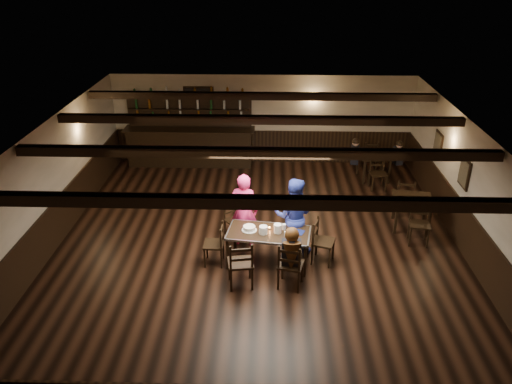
{
  "coord_description": "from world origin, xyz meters",
  "views": [
    {
      "loc": [
        0.25,
        -9.54,
        5.92
      ],
      "look_at": [
        -0.05,
        0.2,
        1.22
      ],
      "focal_mm": 35.0,
      "sensor_mm": 36.0,
      "label": 1
    }
  ],
  "objects_px": {
    "woman_pink": "(244,210)",
    "chair_near_left": "(241,262)",
    "dining_table": "(269,235)",
    "cake": "(249,228)",
    "chair_near_right": "(290,263)",
    "bar_counter": "(190,141)",
    "man_blue": "(293,216)"
  },
  "relations": [
    {
      "from": "chair_near_right",
      "to": "bar_counter",
      "type": "distance_m",
      "value": 6.9
    },
    {
      "from": "man_blue",
      "to": "woman_pink",
      "type": "bearing_deg",
      "value": -5.0
    },
    {
      "from": "chair_near_left",
      "to": "chair_near_right",
      "type": "xyz_separation_m",
      "value": [
        0.94,
        0.0,
        -0.02
      ]
    },
    {
      "from": "chair_near_left",
      "to": "chair_near_right",
      "type": "relative_size",
      "value": 1.03
    },
    {
      "from": "woman_pink",
      "to": "dining_table",
      "type": "bearing_deg",
      "value": 134.37
    },
    {
      "from": "bar_counter",
      "to": "woman_pink",
      "type": "bearing_deg",
      "value": -68.09
    },
    {
      "from": "bar_counter",
      "to": "dining_table",
      "type": "bearing_deg",
      "value": -65.88
    },
    {
      "from": "woman_pink",
      "to": "chair_near_left",
      "type": "bearing_deg",
      "value": 99.07
    },
    {
      "from": "chair_near_left",
      "to": "cake",
      "type": "distance_m",
      "value": 0.96
    },
    {
      "from": "woman_pink",
      "to": "cake",
      "type": "relative_size",
      "value": 5.48
    },
    {
      "from": "woman_pink",
      "to": "cake",
      "type": "distance_m",
      "value": 0.71
    },
    {
      "from": "chair_near_right",
      "to": "man_blue",
      "type": "xyz_separation_m",
      "value": [
        0.1,
        1.36,
        0.28
      ]
    },
    {
      "from": "dining_table",
      "to": "chair_near_right",
      "type": "distance_m",
      "value": 0.97
    },
    {
      "from": "dining_table",
      "to": "woman_pink",
      "type": "relative_size",
      "value": 1.05
    },
    {
      "from": "chair_near_right",
      "to": "cake",
      "type": "distance_m",
      "value": 1.25
    },
    {
      "from": "dining_table",
      "to": "cake",
      "type": "bearing_deg",
      "value": 171.87
    },
    {
      "from": "chair_near_right",
      "to": "woman_pink",
      "type": "bearing_deg",
      "value": 120.78
    },
    {
      "from": "dining_table",
      "to": "woman_pink",
      "type": "height_order",
      "value": "woman_pink"
    },
    {
      "from": "chair_near_right",
      "to": "woman_pink",
      "type": "height_order",
      "value": "woman_pink"
    },
    {
      "from": "man_blue",
      "to": "bar_counter",
      "type": "bearing_deg",
      "value": -50.84
    },
    {
      "from": "dining_table",
      "to": "man_blue",
      "type": "bearing_deg",
      "value": 43.73
    },
    {
      "from": "dining_table",
      "to": "cake",
      "type": "xyz_separation_m",
      "value": [
        -0.4,
        0.06,
        0.12
      ]
    },
    {
      "from": "woman_pink",
      "to": "cake",
      "type": "bearing_deg",
      "value": 110.18
    },
    {
      "from": "chair_near_left",
      "to": "chair_near_right",
      "type": "distance_m",
      "value": 0.94
    },
    {
      "from": "bar_counter",
      "to": "chair_near_left",
      "type": "bearing_deg",
      "value": -73.16
    },
    {
      "from": "woman_pink",
      "to": "cake",
      "type": "height_order",
      "value": "woman_pink"
    },
    {
      "from": "chair_near_right",
      "to": "bar_counter",
      "type": "bearing_deg",
      "value": 114.32
    },
    {
      "from": "chair_near_right",
      "to": "bar_counter",
      "type": "relative_size",
      "value": 0.25
    },
    {
      "from": "dining_table",
      "to": "woman_pink",
      "type": "xyz_separation_m",
      "value": [
        -0.55,
        0.75,
        0.17
      ]
    },
    {
      "from": "dining_table",
      "to": "chair_near_left",
      "type": "bearing_deg",
      "value": -120.99
    },
    {
      "from": "dining_table",
      "to": "cake",
      "type": "height_order",
      "value": "cake"
    },
    {
      "from": "chair_near_left",
      "to": "bar_counter",
      "type": "xyz_separation_m",
      "value": [
        -1.9,
        6.29,
        0.13
      ]
    }
  ]
}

